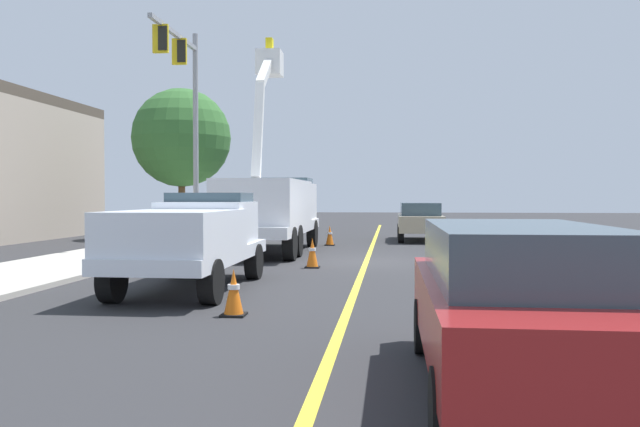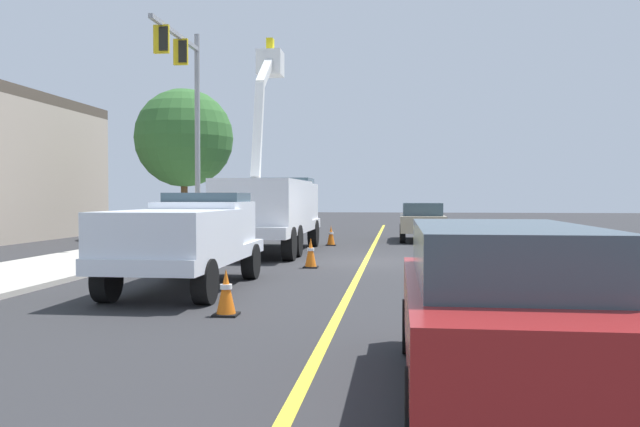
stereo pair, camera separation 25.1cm
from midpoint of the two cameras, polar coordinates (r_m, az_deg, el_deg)
The scene contains 12 objects.
ground at distance 19.66m, azimuth 4.38°, elevation -4.26°, with size 120.00×120.00×0.00m, color #2D2D30.
sidewalk_far_side at distance 21.69m, azimuth -18.25°, elevation -3.63°, with size 60.00×3.60×0.12m, color #B2ADA3.
lane_centre_stripe at distance 19.66m, azimuth 4.38°, elevation -4.24°, with size 50.00×0.16×0.01m, color yellow.
utility_bucket_truck at distance 22.93m, azimuth -3.95°, elevation 0.64°, with size 8.23×2.68×7.72m.
service_pickup_truck at distance 13.98m, azimuth -11.12°, elevation -2.03°, with size 5.63×2.25×2.06m.
passing_minivan at distance 29.24m, azimuth 9.19°, elevation -0.47°, with size 4.82×2.00×1.69m.
trailing_sedan at distance 6.79m, azimuth 16.75°, elevation -7.07°, with size 4.82×2.00×1.69m.
traffic_cone_leading at distance 10.88m, azimuth -7.61°, elevation -6.92°, with size 0.40×0.40×0.78m.
traffic_cone_mid_front at distance 17.90m, azimuth -0.43°, elevation -3.51°, with size 0.40×0.40×0.83m.
traffic_cone_mid_rear at distance 26.00m, azimuth 1.25°, elevation -1.97°, with size 0.40×0.40×0.81m.
traffic_signal_mast at distance 26.47m, azimuth -11.35°, elevation 10.08°, with size 5.20×0.59×8.70m.
street_tree_right at distance 31.49m, azimuth -11.66°, elevation 6.51°, with size 4.64×4.64×7.06m.
Camera 2 is at (-19.54, -0.74, 1.98)m, focal length 36.35 mm.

